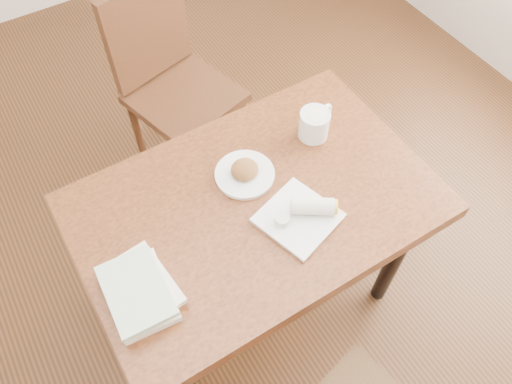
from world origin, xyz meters
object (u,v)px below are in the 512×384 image
table (256,216)px  plate_burrito (303,214)px  chair_far (170,76)px  plate_scone (245,173)px  book_stack (139,291)px  coffee_mug (315,123)px

table → plate_burrito: 0.19m
table → chair_far: bearing=83.7°
plate_scone → book_stack: (-0.46, -0.20, 0.01)m
table → coffee_mug: (0.32, 0.13, 0.15)m
table → plate_burrito: plate_burrito is taller
chair_far → plate_burrito: 1.03m
table → plate_burrito: (0.09, -0.13, 0.11)m
table → book_stack: (-0.44, -0.10, 0.12)m
plate_scone → plate_burrito: plate_burrito is taller
chair_far → coffee_mug: chair_far is taller
coffee_mug → book_stack: (-0.76, -0.24, -0.02)m
chair_far → book_stack: (-0.53, -0.97, 0.23)m
table → coffee_mug: coffee_mug is taller
plate_scone → plate_burrito: bearing=-73.4°
table → plate_burrito: size_ratio=4.25×
coffee_mug → chair_far: bearing=106.7°
coffee_mug → book_stack: size_ratio=0.59×
chair_far → plate_scone: 0.81m
plate_scone → coffee_mug: 0.30m
plate_scone → coffee_mug: size_ratio=1.31×
table → coffee_mug: 0.37m
plate_scone → plate_burrito: size_ratio=0.74×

